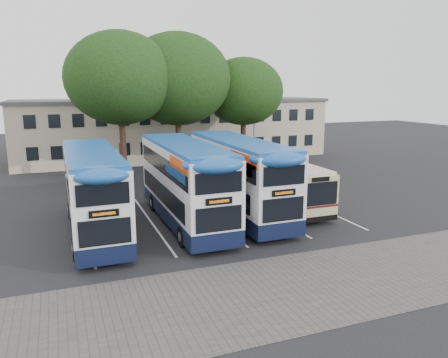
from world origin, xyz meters
TOP-DOWN VIEW (x-y plane):
  - ground at (0.00, 0.00)m, footprint 120.00×120.00m
  - paving_strip at (-2.00, -5.00)m, footprint 40.00×6.00m
  - bay_lines at (-3.75, 5.00)m, footprint 14.12×11.00m
  - depot_building at (0.00, 26.99)m, footprint 32.40×8.40m
  - lamp_post at (6.00, 19.97)m, footprint 0.25×1.05m
  - tree_left at (-6.97, 16.88)m, footprint 8.48×8.48m
  - tree_mid at (-2.07, 18.12)m, footprint 9.08×9.08m
  - tree_right at (4.16, 18.43)m, footprint 7.13×7.13m
  - bus_dd_left at (-10.33, 4.27)m, footprint 2.54×10.47m
  - bus_dd_mid at (-5.46, 4.30)m, footprint 2.62×10.81m
  - bus_dd_right at (-2.09, 4.64)m, footprint 2.63×10.84m
  - bus_single at (1.12, 5.98)m, footprint 2.50×9.83m

SIDE VIEW (x-z plane):
  - ground at x=0.00m, z-range 0.00..0.00m
  - paving_strip at x=-2.00m, z-range 0.00..0.01m
  - bay_lines at x=-3.75m, z-range 0.00..0.01m
  - bus_single at x=1.12m, z-range 0.20..3.13m
  - bus_dd_left at x=-10.33m, z-range 0.22..4.58m
  - bus_dd_mid at x=-5.46m, z-range 0.23..4.73m
  - bus_dd_right at x=-2.09m, z-range 0.23..4.75m
  - depot_building at x=0.00m, z-range 0.05..6.25m
  - lamp_post at x=6.00m, z-range 0.55..9.61m
  - tree_right at x=4.16m, z-range 2.00..12.09m
  - tree_mid at x=-2.07m, z-range 2.11..14.08m
  - tree_left at x=-6.97m, z-range 2.25..13.99m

